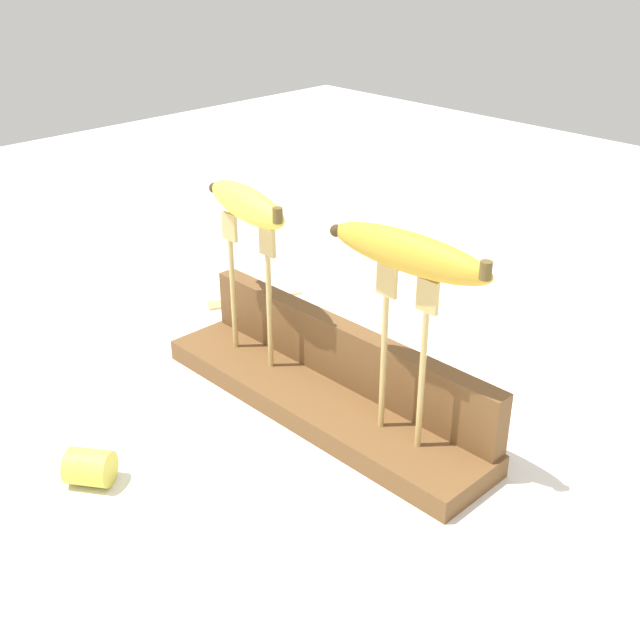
% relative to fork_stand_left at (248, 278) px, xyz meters
% --- Properties ---
extents(ground_plane, '(3.00, 3.00, 0.00)m').
position_rel_fork_stand_left_xyz_m(ground_plane, '(0.13, 0.00, -0.14)').
color(ground_plane, silver).
extents(wooden_board, '(0.48, 0.11, 0.03)m').
position_rel_fork_stand_left_xyz_m(wooden_board, '(0.13, 0.00, -0.13)').
color(wooden_board, brown).
rests_on(wooden_board, ground).
extents(board_backstop, '(0.47, 0.03, 0.08)m').
position_rel_fork_stand_left_xyz_m(board_backstop, '(0.13, 0.05, -0.08)').
color(board_backstop, brown).
rests_on(board_backstop, wooden_board).
extents(fork_stand_left, '(0.10, 0.01, 0.19)m').
position_rel_fork_stand_left_xyz_m(fork_stand_left, '(0.00, 0.00, 0.00)').
color(fork_stand_left, tan).
rests_on(fork_stand_left, wooden_board).
extents(fork_stand_right, '(0.08, 0.01, 0.20)m').
position_rel_fork_stand_left_xyz_m(fork_stand_right, '(0.26, 0.00, 0.01)').
color(fork_stand_right, tan).
rests_on(fork_stand_right, wooden_board).
extents(banana_raised_left, '(0.17, 0.07, 0.04)m').
position_rel_fork_stand_left_xyz_m(banana_raised_left, '(-0.00, 0.00, 0.10)').
color(banana_raised_left, '#DBD147').
rests_on(banana_raised_left, fork_stand_left).
extents(banana_raised_right, '(0.20, 0.05, 0.04)m').
position_rel_fork_stand_left_xyz_m(banana_raised_right, '(0.26, -0.00, 0.11)').
color(banana_raised_right, gold).
rests_on(banana_raised_right, fork_stand_right).
extents(fork_fallen_near, '(0.08, 0.15, 0.01)m').
position_rel_fork_stand_left_xyz_m(fork_fallen_near, '(-0.18, 0.13, -0.14)').
color(fork_fallen_near, tan).
rests_on(fork_fallen_near, ground).
extents(banana_chunk_near, '(0.06, 0.06, 0.04)m').
position_rel_fork_stand_left_xyz_m(banana_chunk_near, '(0.05, -0.27, -0.12)').
color(banana_chunk_near, '#DBD147').
rests_on(banana_chunk_near, ground).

